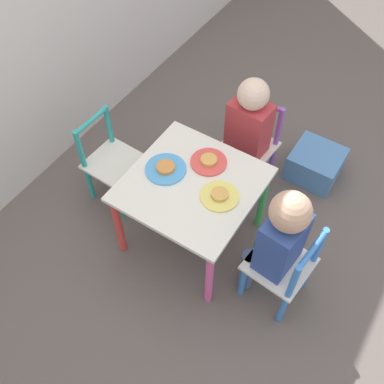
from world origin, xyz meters
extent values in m
plane|color=#5B514C|center=(0.00, 0.00, 0.00)|extent=(6.00, 6.00, 0.00)
cube|color=silver|center=(0.00, 0.00, 0.43)|extent=(0.57, 0.57, 0.02)
cylinder|color=#E5599E|center=(-0.25, -0.25, 0.21)|extent=(0.04, 0.04, 0.42)
cylinder|color=green|center=(0.25, -0.25, 0.21)|extent=(0.04, 0.04, 0.42)
cylinder|color=#DB3D38|center=(-0.25, 0.25, 0.21)|extent=(0.04, 0.04, 0.42)
cylinder|color=orange|center=(0.25, 0.25, 0.21)|extent=(0.04, 0.04, 0.42)
cube|color=silver|center=(0.49, -0.04, 0.26)|extent=(0.28, 0.28, 0.02)
cylinder|color=#8E51BC|center=(0.39, 0.08, 0.13)|extent=(0.03, 0.03, 0.25)
cylinder|color=#8E51BC|center=(0.37, -0.14, 0.13)|extent=(0.03, 0.03, 0.25)
cylinder|color=#8E51BC|center=(0.60, 0.06, 0.13)|extent=(0.03, 0.03, 0.25)
cylinder|color=#8E51BC|center=(0.58, -0.15, 0.13)|extent=(0.03, 0.03, 0.25)
cylinder|color=#8E51BC|center=(0.60, 0.06, 0.38)|extent=(0.03, 0.03, 0.26)
cylinder|color=#8E51BC|center=(0.58, -0.15, 0.38)|extent=(0.03, 0.03, 0.26)
cylinder|color=#8E51BC|center=(0.59, -0.05, 0.49)|extent=(0.04, 0.21, 0.02)
cube|color=silver|center=(-0.05, -0.48, 0.26)|extent=(0.29, 0.29, 0.02)
cylinder|color=#387AD1|center=(0.07, -0.39, 0.13)|extent=(0.03, 0.03, 0.25)
cylinder|color=#387AD1|center=(-0.14, -0.37, 0.13)|extent=(0.03, 0.03, 0.25)
cylinder|color=#387AD1|center=(0.05, -0.60, 0.13)|extent=(0.03, 0.03, 0.25)
cylinder|color=#387AD1|center=(-0.17, -0.58, 0.13)|extent=(0.03, 0.03, 0.25)
cylinder|color=#387AD1|center=(0.05, -0.60, 0.38)|extent=(0.03, 0.03, 0.26)
cylinder|color=#387AD1|center=(-0.17, -0.58, 0.38)|extent=(0.03, 0.03, 0.26)
cylinder|color=#387AD1|center=(-0.06, -0.59, 0.49)|extent=(0.21, 0.05, 0.02)
cube|color=silver|center=(0.02, 0.49, 0.26)|extent=(0.27, 0.27, 0.02)
cylinder|color=teal|center=(-0.09, 0.38, 0.13)|extent=(0.03, 0.03, 0.25)
cylinder|color=teal|center=(0.12, 0.38, 0.13)|extent=(0.03, 0.03, 0.25)
cylinder|color=teal|center=(-0.08, 0.60, 0.13)|extent=(0.03, 0.03, 0.25)
cylinder|color=teal|center=(0.13, 0.59, 0.13)|extent=(0.03, 0.03, 0.25)
cylinder|color=teal|center=(-0.08, 0.60, 0.38)|extent=(0.03, 0.03, 0.26)
cylinder|color=teal|center=(0.13, 0.59, 0.38)|extent=(0.03, 0.03, 0.26)
cylinder|color=teal|center=(0.02, 0.59, 0.49)|extent=(0.21, 0.03, 0.02)
cylinder|color=#4C608E|center=(0.37, 0.02, 0.13)|extent=(0.07, 0.07, 0.27)
cylinder|color=#4C608E|center=(0.36, -0.08, 0.13)|extent=(0.07, 0.07, 0.27)
cube|color=#B23338|center=(0.47, -0.04, 0.42)|extent=(0.16, 0.21, 0.30)
sphere|color=beige|center=(0.47, -0.04, 0.63)|extent=(0.15, 0.15, 0.15)
cylinder|color=#4C608E|center=(0.01, -0.37, 0.13)|extent=(0.07, 0.07, 0.27)
cylinder|color=#4C608E|center=(-0.09, -0.36, 0.13)|extent=(0.07, 0.07, 0.27)
cube|color=#2D478E|center=(-0.05, -0.46, 0.42)|extent=(0.21, 0.16, 0.30)
sphere|color=tan|center=(-0.05, -0.46, 0.64)|extent=(0.16, 0.16, 0.16)
cylinder|color=#E54C47|center=(0.14, 0.00, 0.44)|extent=(0.17, 0.17, 0.01)
cylinder|color=gold|center=(0.14, 0.00, 0.46)|extent=(0.08, 0.08, 0.02)
cylinder|color=#EADB66|center=(0.00, -0.14, 0.44)|extent=(0.17, 0.17, 0.01)
cylinder|color=gold|center=(0.00, -0.14, 0.46)|extent=(0.08, 0.08, 0.02)
cylinder|color=#4C9EE0|center=(0.00, 0.14, 0.44)|extent=(0.19, 0.19, 0.01)
cylinder|color=#D6843D|center=(0.00, 0.14, 0.46)|extent=(0.08, 0.08, 0.02)
cube|color=#4C7FB7|center=(0.73, -0.36, 0.09)|extent=(0.26, 0.27, 0.17)
camera|label=1|loc=(-1.04, -0.67, 2.00)|focal=42.00mm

